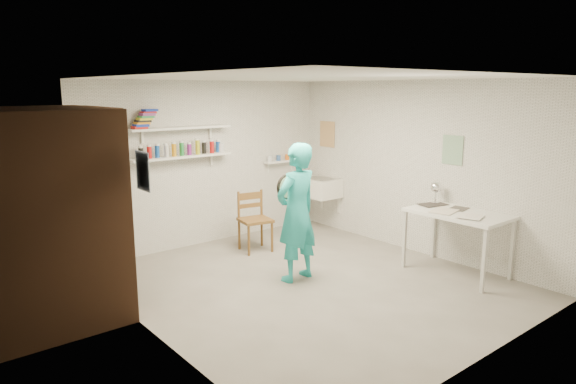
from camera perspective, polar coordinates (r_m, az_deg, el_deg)
floor at (r=6.23m, az=2.38°, el=-10.17°), size 4.00×4.50×0.02m
ceiling at (r=5.80m, az=2.58°, el=12.67°), size 4.00×4.50×0.02m
wall_back at (r=7.71m, az=-8.84°, el=3.20°), size 4.00×0.02×2.40m
wall_front at (r=4.52m, az=22.02°, el=-3.27°), size 4.00×0.02×2.40m
wall_left at (r=4.82m, az=-15.63°, el=-1.97°), size 0.02×4.50×2.40m
wall_right at (r=7.38m, az=14.19°, el=2.63°), size 0.02×4.50×2.40m
doorway_recess at (r=5.82m, az=-19.57°, el=-1.96°), size 0.02×0.90×2.00m
corridor_box at (r=5.62m, az=-26.39°, el=-2.44°), size 1.40×1.50×2.10m
door_lintel at (r=5.69m, az=-20.08°, el=8.41°), size 0.06×1.05×0.10m
door_jamb_near at (r=5.38m, az=-17.52°, el=-2.91°), size 0.06×0.10×2.00m
door_jamb_far at (r=6.29m, az=-20.97°, el=-1.10°), size 0.06×0.10×2.00m
shelf_lower at (r=7.33m, az=-11.72°, el=3.87°), size 1.50×0.22×0.03m
shelf_upper at (r=7.29m, az=-11.85°, el=6.98°), size 1.50×0.22×0.03m
ledge_shelf at (r=8.41m, az=-0.57°, el=3.46°), size 0.70×0.14×0.03m
poster_left at (r=4.81m, az=-15.85°, el=2.24°), size 0.01×0.28×0.36m
poster_right_a at (r=8.50m, az=4.38°, el=6.43°), size 0.01×0.34×0.42m
poster_right_b at (r=7.01m, az=17.81°, el=4.46°), size 0.01×0.30×0.38m
belfast_sink at (r=8.38m, az=3.59°, el=0.50°), size 0.48×0.60×0.30m
man at (r=6.11m, az=0.97°, el=-2.30°), size 0.65×0.46×1.67m
wall_clock at (r=6.23m, az=-0.16°, el=0.58°), size 0.30×0.07×0.30m
wooden_chair at (r=7.30m, az=-3.65°, el=-3.14°), size 0.49×0.47×0.90m
work_table at (r=6.75m, az=18.21°, el=-5.40°), size 0.71×1.19×0.79m
desk_lamp at (r=7.02m, az=16.12°, el=0.54°), size 0.15×0.15×0.15m
spray_cans at (r=7.32m, az=-11.75°, el=4.64°), size 1.34×0.06×0.17m
book_stack at (r=7.06m, az=-15.66°, el=7.82°), size 0.34×0.14×0.25m
ledge_pots at (r=8.40m, az=-0.57°, el=3.86°), size 0.48×0.07×0.09m
papers at (r=6.65m, az=18.43°, el=-2.04°), size 0.30×0.22×0.02m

